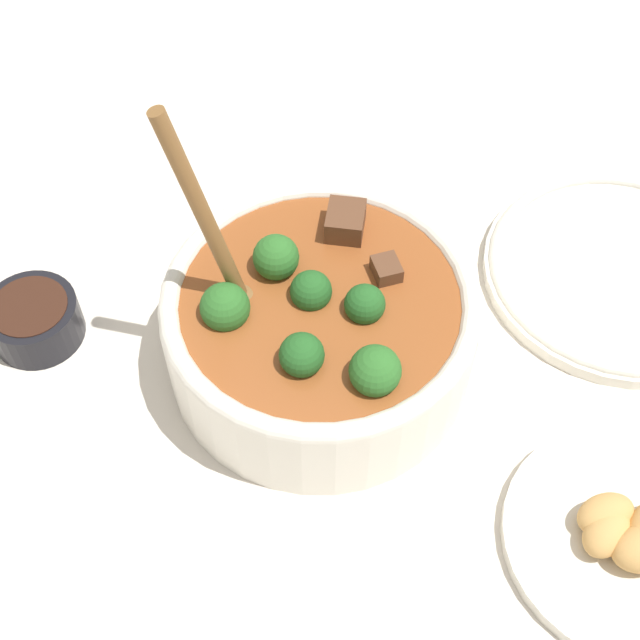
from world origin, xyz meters
name	(u,v)px	position (x,y,z in m)	size (l,w,h in m)	color
ground_plane	(320,360)	(0.00, 0.00, 0.00)	(4.00, 4.00, 0.00)	silver
stew_bowl	(319,324)	(0.00, 0.00, 0.05)	(0.24, 0.24, 0.26)	white
condiment_bowl	(34,318)	(0.22, 0.09, 0.02)	(0.08, 0.08, 0.04)	black
empty_plate	(619,270)	(-0.19, -0.20, 0.01)	(0.24, 0.24, 0.02)	silver
food_plate	(635,539)	(-0.27, 0.03, 0.01)	(0.18, 0.18, 0.04)	silver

